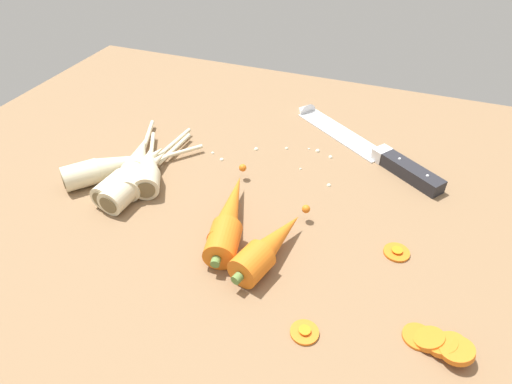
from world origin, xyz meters
TOP-DOWN VIEW (x-y plane):
  - ground_plane at (0.00, 0.00)cm, footprint 120.00×90.00cm
  - chefs_knife at (11.37, 19.11)cm, footprint 30.25×22.85cm
  - whole_carrot at (-1.30, -9.21)cm, footprint 7.77×20.95cm
  - whole_carrot_second at (5.82, -12.54)cm, footprint 7.44×16.36cm
  - parsnip_front at (-19.51, -4.71)cm, footprint 5.09×24.00cm
  - parsnip_mid_left at (-18.12, -5.61)cm, footprint 4.57×22.77cm
  - parsnip_mid_right at (-20.44, -2.72)cm, footprint 10.68×21.88cm
  - parsnip_back at (-23.64, -4.71)cm, footprint 16.69×19.04cm
  - parsnip_outer at (-18.03, -2.93)cm, footprint 10.47×16.88cm
  - carrot_slice_stack at (27.16, -18.41)cm, footprint 7.30×4.63cm
  - carrot_slice_stray_near at (21.33, -5.80)cm, footprint 3.42×3.42cm
  - carrot_slice_stray_mid at (13.30, -21.83)cm, footprint 3.21×3.21cm
  - mince_crumbs at (0.27, 10.49)cm, footprint 21.80×9.77cm

SIDE VIEW (x-z plane):
  - ground_plane at x=0.00cm, z-range -4.00..0.00cm
  - carrot_slice_stray_mid at x=13.30cm, z-range 0.01..0.71cm
  - carrot_slice_stray_near at x=21.33cm, z-range 0.01..0.71cm
  - mince_crumbs at x=0.27cm, z-range -0.05..0.77cm
  - chefs_knife at x=11.37cm, z-range -1.44..2.74cm
  - carrot_slice_stack at x=27.16cm, z-range -0.51..2.19cm
  - parsnip_front at x=-19.51cm, z-range -0.02..3.98cm
  - parsnip_back at x=-23.64cm, z-range -0.02..3.98cm
  - parsnip_mid_right at x=-20.44cm, z-range -0.02..3.98cm
  - parsnip_mid_left at x=-18.12cm, z-range -0.02..3.98cm
  - parsnip_outer at x=-18.03cm, z-range -0.02..3.98cm
  - whole_carrot_second at x=5.82cm, z-range 0.00..4.20cm
  - whole_carrot at x=-1.30cm, z-range 0.00..4.20cm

